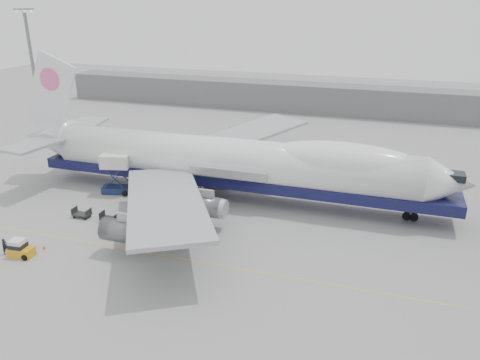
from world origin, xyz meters
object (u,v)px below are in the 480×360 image
(airliner, at_px, (233,161))
(ground_worker, at_px, (5,247))
(catering_truck, at_px, (116,171))
(baggage_tug, at_px, (20,249))

(airliner, bearing_deg, ground_worker, -130.09)
(ground_worker, bearing_deg, catering_truck, -1.86)
(airliner, xyz_separation_m, baggage_tug, (-17.63, -22.98, -4.73))
(catering_truck, distance_m, baggage_tug, 19.67)
(catering_truck, relative_size, ground_worker, 3.07)
(airliner, height_order, baggage_tug, airliner)
(catering_truck, relative_size, baggage_tug, 2.09)
(airliner, relative_size, catering_truck, 11.20)
(airliner, distance_m, catering_truck, 17.49)
(ground_worker, bearing_deg, baggage_tug, -78.80)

